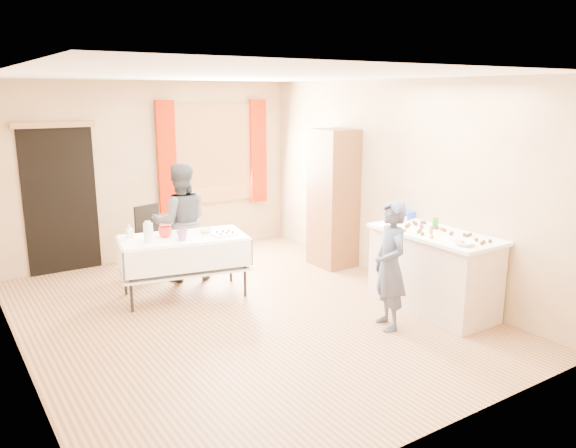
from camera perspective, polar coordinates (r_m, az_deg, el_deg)
floor at (r=6.42m, az=-4.60°, el=-9.18°), size 4.50×5.50×0.02m
ceiling at (r=5.94m, az=-5.08°, el=14.89°), size 4.50×5.50×0.02m
wall_back at (r=8.54m, az=-13.75°, el=5.23°), size 4.50×0.02×2.60m
wall_front at (r=3.91m, az=14.91°, el=-4.05°), size 4.50×0.02×2.60m
wall_left at (r=5.38m, az=-26.50°, el=-0.34°), size 0.02×5.50×2.60m
wall_right at (r=7.38m, az=10.82°, el=4.16°), size 0.02×5.50×2.60m
window_frame at (r=8.87m, az=-7.60°, el=7.07°), size 1.32×0.06×1.52m
window_pane at (r=8.85m, az=-7.56°, el=7.06°), size 1.20×0.02×1.40m
curtain_left at (r=8.51m, az=-12.21°, el=6.64°), size 0.28×0.06×1.65m
curtain_right at (r=9.19m, az=-3.05°, el=7.38°), size 0.28×0.06×1.65m
doorway at (r=8.23m, az=-22.10°, el=2.22°), size 0.95×0.04×2.00m
door_lintel at (r=8.08m, az=-22.69°, el=9.30°), size 1.05×0.06×0.08m
cabinet at (r=7.96m, az=4.60°, el=2.61°), size 0.50×0.60×1.94m
counter at (r=6.60m, az=14.51°, el=-4.67°), size 0.71×1.50×0.91m
party_table at (r=6.92m, az=-10.51°, el=-3.68°), size 1.62×1.05×0.75m
chair at (r=7.92m, az=-13.30°, el=-2.91°), size 0.48×0.48×0.94m
girl at (r=5.93m, az=10.33°, el=-4.18°), size 0.69×0.62×1.36m
woman at (r=7.47m, az=-10.81°, el=0.19°), size 1.08×1.00×1.56m
soda_can at (r=6.65m, az=14.75°, el=0.09°), size 0.08×0.08×0.12m
mixing_bowl at (r=5.99m, az=17.45°, el=-1.87°), size 0.34×0.34×0.05m
foam_block at (r=6.83m, az=11.25°, el=0.43°), size 0.17×0.14×0.08m
blue_basket at (r=7.12m, az=11.75°, el=0.92°), size 0.35×0.28×0.08m
pitcher at (r=6.64m, az=-14.00°, el=-0.86°), size 0.13×0.13×0.22m
cup_red at (r=6.84m, az=-12.37°, el=-0.79°), size 0.30×0.30×0.12m
cup_rainbow at (r=6.65m, az=-10.71°, el=-1.13°), size 0.22×0.22×0.12m
small_bowl at (r=6.98m, az=-8.31°, el=-0.64°), size 0.22×0.22×0.05m
pastry_tray at (r=6.84m, az=-6.44°, el=-1.02°), size 0.30×0.23×0.02m
bottle at (r=6.93m, az=-15.80°, el=-0.66°), size 0.07×0.07×0.16m
cake_balls at (r=6.46m, az=14.95°, el=-0.67°), size 0.51×1.10×0.04m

